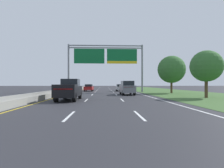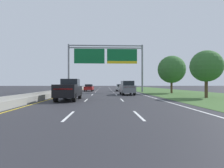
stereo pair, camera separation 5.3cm
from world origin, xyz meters
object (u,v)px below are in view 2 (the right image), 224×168
car_silver_right_lane_sedan (120,88)px  car_red_left_lane_sedan (89,88)px  roadside_tree_near (206,66)px  pickup_truck_black (69,90)px  car_grey_right_lane_suv (127,88)px  roadside_tree_mid (172,69)px  overhead_sign_gantry (106,58)px

car_silver_right_lane_sedan → car_red_left_lane_sedan: bearing=93.0°
car_silver_right_lane_sedan → roadside_tree_near: (8.49, -20.29, 2.97)m
pickup_truck_black → car_grey_right_lane_suv: pickup_truck_black is taller
car_grey_right_lane_suv → roadside_tree_mid: size_ratio=0.72×
car_grey_right_lane_suv → car_silver_right_lane_sedan: size_ratio=1.08×
car_grey_right_lane_suv → car_silver_right_lane_sedan: car_grey_right_lane_suv is taller
pickup_truck_black → car_grey_right_lane_suv: size_ratio=1.14×
car_red_left_lane_sedan → roadside_tree_near: (15.65, -19.87, 2.97)m
overhead_sign_gantry → car_red_left_lane_sedan: (-3.77, 5.05, -5.95)m
overhead_sign_gantry → car_silver_right_lane_sedan: 8.77m
car_red_left_lane_sedan → car_silver_right_lane_sedan: (7.16, 0.42, 0.00)m
car_grey_right_lane_suv → roadside_tree_near: 11.10m
roadside_tree_near → roadside_tree_mid: (-0.29, 10.30, 0.43)m
pickup_truck_black → car_red_left_lane_sedan: (0.14, 22.15, -0.26)m
car_grey_right_lane_suv → car_red_left_lane_sedan: bearing=25.9°
pickup_truck_black → car_red_left_lane_sedan: pickup_truck_black is taller
car_red_left_lane_sedan → car_grey_right_lane_suv: bearing=-151.0°
pickup_truck_black → roadside_tree_near: (15.79, 2.28, 2.71)m
pickup_truck_black → roadside_tree_mid: 20.21m
car_red_left_lane_sedan → roadside_tree_mid: (15.36, -9.57, 3.40)m
car_silver_right_lane_sedan → car_grey_right_lane_suv: bearing=178.9°
roadside_tree_near → roadside_tree_mid: 10.31m
car_red_left_lane_sedan → car_silver_right_lane_sedan: size_ratio=1.01×
car_red_left_lane_sedan → car_grey_right_lane_suv: 15.19m
car_grey_right_lane_suv → car_silver_right_lane_sedan: (0.19, 13.91, -0.28)m
overhead_sign_gantry → car_silver_right_lane_sedan: size_ratio=3.41×
car_grey_right_lane_suv → roadside_tree_mid: bearing=-66.4°
car_grey_right_lane_suv → roadside_tree_near: (8.68, -6.38, 2.69)m
pickup_truck_black → roadside_tree_mid: (15.50, 12.58, 3.14)m
car_grey_right_lane_suv → overhead_sign_gantry: bearing=19.3°
car_red_left_lane_sedan → roadside_tree_near: roadside_tree_near is taller
roadside_tree_near → roadside_tree_mid: roadside_tree_mid is taller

